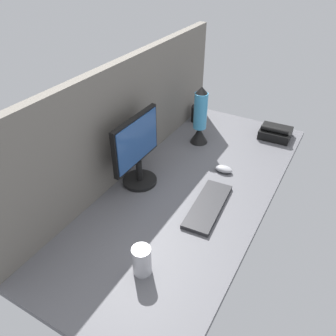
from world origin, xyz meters
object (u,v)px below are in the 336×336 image
Objects in this scene: keyboard at (208,206)px; desk_phone at (275,133)px; monitor at (137,149)px; mouse at (224,169)px; mug_black_travel at (197,114)px; mug_steel at (142,261)px; lava_lamp at (200,120)px.

desk_phone reaches higher than keyboard.
desk_phone is at bearing -11.11° from keyboard.
mouse is (30.61, -35.67, -18.52)cm from monitor.
mouse is 0.87× the size of mug_black_travel.
mug_steel is at bearing -144.80° from monitor.
monitor reaches higher than mug_black_travel.
mug_black_travel is (78.32, 43.69, 4.55)cm from keyboard.
mug_black_travel is 0.88× the size of mug_steel.
desk_phone is (29.44, -39.98, -12.06)cm from lava_lamp.
keyboard is 1.88× the size of desk_phone.
mouse is at bearing -140.25° from mug_black_travel.
mug_steel is 0.64× the size of desk_phone.
lava_lamp is at bearing -151.72° from mug_black_travel.
mug_black_travel is 0.31× the size of lava_lamp.
mug_black_travel is at bearing 2.58° from monitor.
mug_steel is (-47.11, -33.23, -13.93)cm from monitor.
mouse is at bearing -1.79° from mug_steel.
desk_phone is at bearing -7.29° from mug_steel.
mug_steel is at bearing 174.86° from mouse.
monitor reaches higher than mouse.
monitor reaches higher than lava_lamp.
mug_steel reaches higher than mug_black_travel.
monitor reaches higher than desk_phone.
keyboard is at bearing -150.84° from mug_black_travel.
desk_phone reaches higher than mouse.
mug_black_travel is (47.09, 39.16, 3.85)cm from mouse.
mouse is at bearing -130.83° from lava_lamp.
lava_lamp is at bearing 25.05° from keyboard.
keyboard is (-0.62, -40.20, -19.22)cm from monitor.
mug_steel reaches higher than desk_phone.
lava_lamp is (53.57, 30.37, 14.25)cm from keyboard.
monitor is 79.15cm from mug_black_travel.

